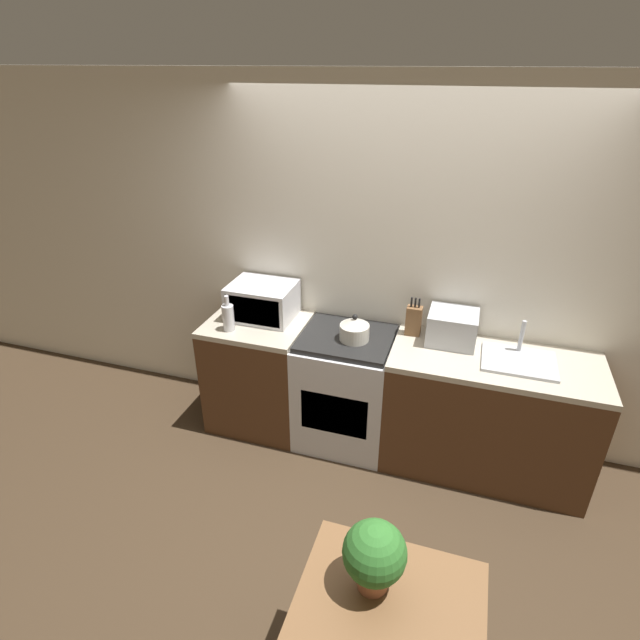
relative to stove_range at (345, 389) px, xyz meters
The scene contains 13 objects.
ground_plane 0.95m from the stove_range, 67.79° to the right, with size 16.00×16.00×0.00m, color #3D2D1E.
wall_back 0.97m from the stove_range, 47.24° to the left, with size 10.00×0.06×2.60m.
counter_left_run 0.70m from the stove_range, behind, with size 0.73×0.62×0.90m.
counter_right_run 1.02m from the stove_range, ahead, with size 1.36×0.62×0.90m.
stove_range is the anchor object (origin of this frame).
kettle 0.54m from the stove_range, 26.07° to the right, with size 0.21×0.21×0.20m.
microwave 0.90m from the stove_range, behind, with size 0.47×0.38×0.26m.
bottle 1.02m from the stove_range, 168.27° to the right, with size 0.08×0.08×0.27m.
knife_block 0.73m from the stove_range, 21.41° to the left, with size 0.11×0.08×0.28m.
toaster_oven 0.91m from the stove_range, 11.43° to the left, with size 0.33×0.29×0.22m.
sink_basin 1.24m from the stove_range, ahead, with size 0.46×0.36×0.24m.
dining_table 1.90m from the stove_range, 69.96° to the right, with size 0.73×0.65×0.76m.
potted_plant 1.86m from the stove_range, 71.52° to the right, with size 0.25×0.25×0.32m.
Camera 1 is at (0.44, -2.21, 2.64)m, focal length 28.00 mm.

